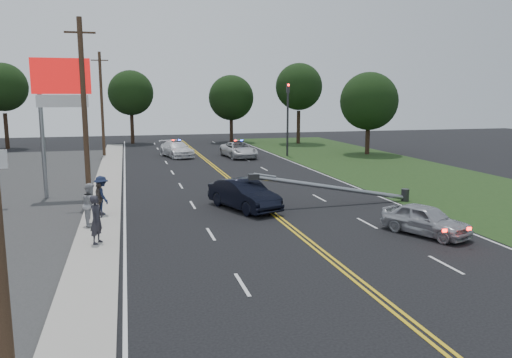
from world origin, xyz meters
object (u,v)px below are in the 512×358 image
object	(u,v)px
pylon_sign	(62,94)
bystander_d	(99,199)
bystander_b	(91,204)
emergency_b	(177,149)
bystander_c	(102,195)
utility_pole_mid	(84,111)
waiting_sedan	(426,220)
traffic_signal	(288,113)
utility_pole_far	(102,104)
emergency_a	(239,150)
crashed_sedan	(244,195)
bystander_a	(97,219)
fallen_streetlight	(342,188)

from	to	relation	value
pylon_sign	bystander_d	distance (m)	7.84
bystander_b	bystander_d	bearing A→B (deg)	-12.17
emergency_b	bystander_c	size ratio (longest dim) A/B	2.75
pylon_sign	utility_pole_mid	xyz separation A→B (m)	(1.30, -2.00, -0.91)
pylon_sign	waiting_sedan	bearing A→B (deg)	-38.22
traffic_signal	utility_pole_far	size ratio (longest dim) A/B	0.70
emergency_b	bystander_b	bearing A→B (deg)	-118.08
bystander_d	emergency_a	bearing A→B (deg)	-23.92
pylon_sign	crashed_sedan	size ratio (longest dim) A/B	1.68
emergency_a	pylon_sign	bearing A→B (deg)	-137.76
utility_pole_far	bystander_b	distance (m)	27.89
utility_pole_far	emergency_a	bearing A→B (deg)	-17.73
bystander_a	bystander_d	distance (m)	4.92
bystander_a	traffic_signal	bearing A→B (deg)	-7.65
fallen_streetlight	utility_pole_mid	distance (m)	14.58
utility_pole_far	bystander_b	xyz separation A→B (m)	(0.47, -27.59, -3.99)
bystander_a	bystander_b	size ratio (longest dim) A/B	1.00
waiting_sedan	utility_pole_far	bearing A→B (deg)	89.34
emergency_a	bystander_d	distance (m)	24.64
bystander_b	pylon_sign	bearing A→B (deg)	8.42
utility_pole_far	crashed_sedan	size ratio (longest dim) A/B	2.10
utility_pole_mid	bystander_b	world-z (taller)	utility_pole_mid
traffic_signal	emergency_a	size ratio (longest dim) A/B	1.32
utility_pole_mid	bystander_b	xyz separation A→B (m)	(0.47, -5.59, -3.99)
bystander_b	bystander_c	distance (m)	2.18
emergency_a	utility_pole_far	bearing A→B (deg)	155.46
crashed_sedan	utility_pole_mid	bearing A→B (deg)	134.29
crashed_sedan	bystander_c	distance (m)	7.16
traffic_signal	fallen_streetlight	distance (m)	22.62
utility_pole_far	bystander_a	distance (m)	30.82
bystander_d	utility_pole_far	bearing A→B (deg)	6.42
emergency_b	crashed_sedan	bearing A→B (deg)	-101.25
fallen_streetlight	utility_pole_far	bearing A→B (deg)	117.24
traffic_signal	bystander_a	distance (m)	31.48
emergency_a	bystander_d	world-z (taller)	bystander_d
bystander_c	crashed_sedan	bearing A→B (deg)	-114.31
waiting_sedan	bystander_c	bearing A→B (deg)	128.30
pylon_sign	emergency_b	bearing A→B (deg)	65.60
fallen_streetlight	utility_pole_mid	world-z (taller)	utility_pole_mid
fallen_streetlight	bystander_d	xyz separation A→B (m)	(-12.66, 0.37, 0.01)
traffic_signal	utility_pole_far	xyz separation A→B (m)	(-17.50, 4.00, 0.88)
utility_pole_mid	utility_pole_far	bearing A→B (deg)	90.00
utility_pole_mid	emergency_a	size ratio (longest dim) A/B	1.88
traffic_signal	crashed_sedan	xyz separation A→B (m)	(-9.51, -21.68, -3.42)
bystander_a	crashed_sedan	bearing A→B (deg)	-31.25
waiting_sedan	emergency_a	distance (m)	28.42
waiting_sedan	emergency_b	xyz separation A→B (m)	(-7.60, 30.29, 0.10)
pylon_sign	fallen_streetlight	distance (m)	16.66
pylon_sign	bystander_a	bearing A→B (deg)	-78.39
fallen_streetlight	bystander_d	world-z (taller)	fallen_streetlight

